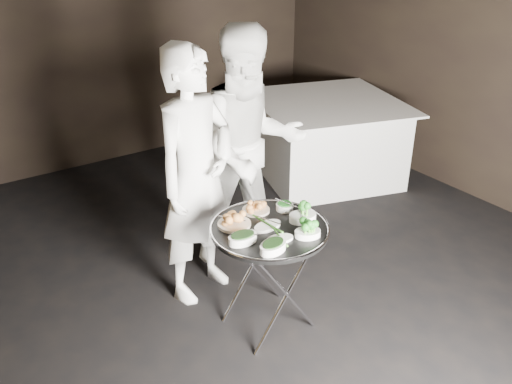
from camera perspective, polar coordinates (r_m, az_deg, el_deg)
floor at (r=3.70m, az=0.21°, el=-16.01°), size 6.00×7.00×0.05m
wall_back at (r=6.04m, az=-19.98°, el=15.87°), size 6.00×0.05×3.00m
tray_stand at (r=3.58m, az=1.38°, el=-8.52°), size 0.51×0.43×0.75m
serving_tray at (r=3.40m, az=1.44°, el=-3.91°), size 0.75×0.75×0.04m
potato_plate_a at (r=3.40m, az=-2.32°, el=-3.04°), size 0.22×0.22×0.08m
potato_plate_b at (r=3.56m, az=-0.01°, el=-1.63°), size 0.19×0.19×0.07m
greens_bowl at (r=3.58m, az=3.03°, el=-1.44°), size 0.12×0.12×0.07m
asparagus_plate_a at (r=3.38m, az=1.22°, el=-3.50°), size 0.21×0.13×0.04m
asparagus_plate_b at (r=3.26m, az=2.53°, el=-4.85°), size 0.19×0.13×0.03m
spinach_bowl_a at (r=3.23m, az=-1.41°, el=-4.77°), size 0.19×0.13×0.08m
spinach_bowl_b at (r=3.15m, az=1.81°, el=-5.65°), size 0.21×0.17×0.08m
broccoli_bowl_a at (r=3.47m, az=4.93°, el=-2.50°), size 0.21×0.17×0.08m
broccoli_bowl_b at (r=3.30m, az=5.46°, el=-4.22°), size 0.19×0.17×0.07m
serving_utensils at (r=3.42m, az=1.01°, el=-2.49°), size 0.58×0.43×0.01m
waiter_left at (r=3.71m, az=-6.31°, el=1.51°), size 0.77×0.62×1.83m
waiter_right at (r=4.13m, az=-0.57°, el=4.60°), size 1.04×0.90×1.86m
dining_table at (r=5.79m, az=7.34°, el=5.60°), size 1.44×1.44×0.82m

